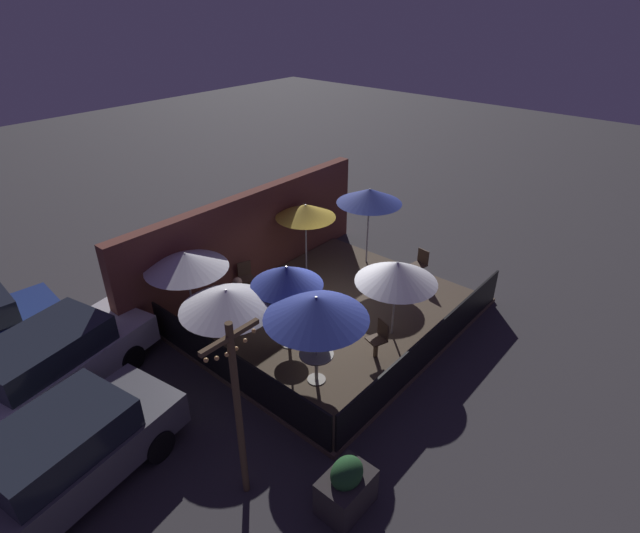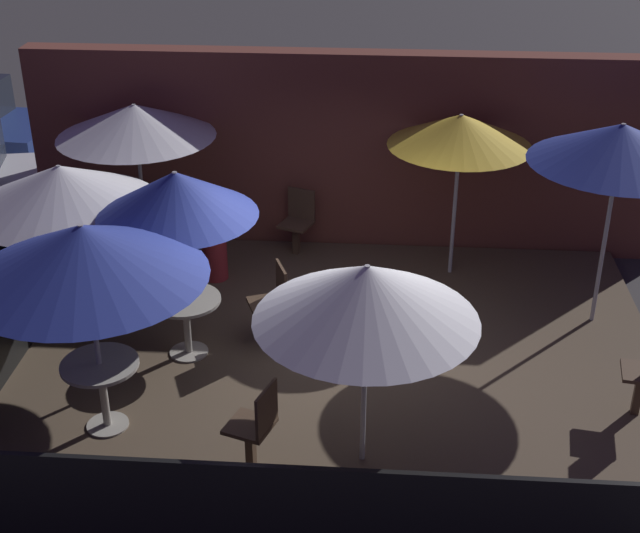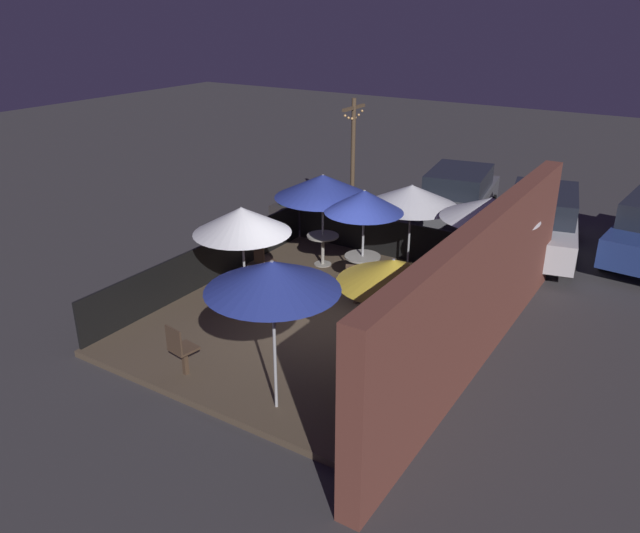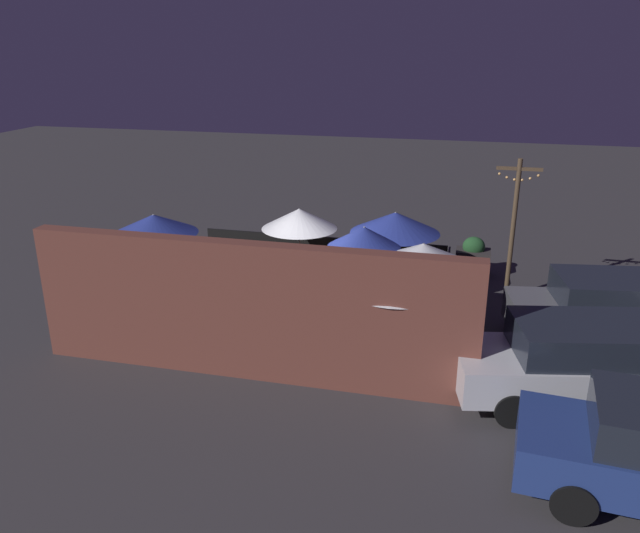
# 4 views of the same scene
# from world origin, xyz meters

# --- Properties ---
(ground_plane) EXTENTS (60.00, 60.00, 0.00)m
(ground_plane) POSITION_xyz_m (0.00, 0.00, 0.00)
(ground_plane) COLOR #383538
(patio_deck) EXTENTS (7.29, 6.00, 0.12)m
(patio_deck) POSITION_xyz_m (0.00, 0.00, 0.06)
(patio_deck) COLOR brown
(patio_deck) RESTS_ON ground_plane
(building_wall) EXTENTS (8.89, 0.36, 2.81)m
(building_wall) POSITION_xyz_m (0.00, 3.23, 1.40)
(building_wall) COLOR brown
(building_wall) RESTS_ON ground_plane
(fence_front) EXTENTS (7.09, 0.05, 0.95)m
(fence_front) POSITION_xyz_m (0.00, -2.95, 0.59)
(fence_front) COLOR black
(fence_front) RESTS_ON patio_deck
(fence_side_left) EXTENTS (0.05, 5.80, 0.95)m
(fence_side_left) POSITION_xyz_m (-3.60, 0.00, 0.59)
(fence_side_left) COLOR black
(fence_side_left) RESTS_ON patio_deck
(patio_umbrella_0) EXTENTS (1.71, 1.71, 2.21)m
(patio_umbrella_0) POSITION_xyz_m (-1.71, 0.03, 2.08)
(patio_umbrella_0) COLOR #B2B2B7
(patio_umbrella_0) RESTS_ON patio_deck
(patio_umbrella_1) EXTENTS (2.26, 2.26, 2.23)m
(patio_umbrella_1) POSITION_xyz_m (-2.26, -1.35, 2.08)
(patio_umbrella_1) COLOR #B2B2B7
(patio_umbrella_1) RESTS_ON patio_deck
(patio_umbrella_2) EXTENTS (2.02, 2.02, 2.09)m
(patio_umbrella_2) POSITION_xyz_m (0.32, -1.66, 1.93)
(patio_umbrella_2) COLOR #B2B2B7
(patio_umbrella_2) RESTS_ON patio_deck
(patio_umbrella_3) EXTENTS (2.01, 2.01, 2.48)m
(patio_umbrella_3) POSITION_xyz_m (3.02, 1.12, 2.37)
(patio_umbrella_3) COLOR #B2B2B7
(patio_umbrella_3) RESTS_ON patio_deck
(patio_umbrella_4) EXTENTS (2.07, 2.07, 2.16)m
(patio_umbrella_4) POSITION_xyz_m (-2.78, 2.43, 2.06)
(patio_umbrella_4) COLOR #B2B2B7
(patio_umbrella_4) RESTS_ON patio_deck
(patio_umbrella_5) EXTENTS (2.15, 2.15, 2.06)m
(patio_umbrella_5) POSITION_xyz_m (-3.12, 0.50, 1.93)
(patio_umbrella_5) COLOR #B2B2B7
(patio_umbrella_5) RESTS_ON patio_deck
(patio_umbrella_6) EXTENTS (1.81, 1.81, 2.18)m
(patio_umbrella_6) POSITION_xyz_m (1.37, 2.24, 2.10)
(patio_umbrella_6) COLOR #B2B2B7
(patio_umbrella_6) RESTS_ON patio_deck
(dining_table_0) EXTENTS (0.80, 0.80, 0.71)m
(dining_table_0) POSITION_xyz_m (-1.71, 0.03, 0.68)
(dining_table_0) COLOR #9E998E
(dining_table_0) RESTS_ON patio_deck
(dining_table_1) EXTENTS (0.77, 0.77, 0.75)m
(dining_table_1) POSITION_xyz_m (-2.26, -1.35, 0.71)
(dining_table_1) COLOR #9E998E
(dining_table_1) RESTS_ON patio_deck
(patio_chair_0) EXTENTS (0.51, 0.51, 0.96)m
(patio_chair_0) POSITION_xyz_m (-0.66, -1.91, 0.65)
(patio_chair_0) COLOR #4C3828
(patio_chair_0) RESTS_ON patio_deck
(patio_chair_1) EXTENTS (0.51, 0.51, 0.90)m
(patio_chair_1) POSITION_xyz_m (-0.71, 2.70, 0.61)
(patio_chair_1) COLOR #4C3828
(patio_chair_1) RESTS_ON patio_deck
(patio_chair_2) EXTENTS (0.52, 0.52, 0.95)m
(patio_chair_2) POSITION_xyz_m (-0.79, 0.39, 0.64)
(patio_chair_2) COLOR #4C3828
(patio_chair_2) RESTS_ON patio_deck
(patron_0) EXTENTS (0.44, 0.44, 1.21)m
(patron_0) POSITION_xyz_m (-1.72, 1.85, 0.68)
(patron_0) COLOR maroon
(patron_0) RESTS_ON patio_deck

